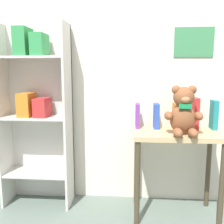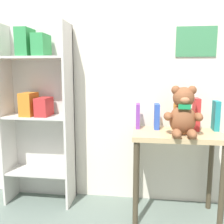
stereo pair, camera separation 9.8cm
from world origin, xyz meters
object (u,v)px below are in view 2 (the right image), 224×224
(display_table, at_px, (177,148))
(bookshelf_side, at_px, (39,104))
(book_standing_blue, at_px, (157,116))
(book_standing_red, at_px, (196,114))
(book_standing_orange, at_px, (176,116))
(book_standing_teal, at_px, (216,116))
(book_standing_purple, at_px, (138,116))
(teddy_bear, at_px, (183,113))

(display_table, bearing_deg, bookshelf_side, 173.20)
(book_standing_blue, height_order, book_standing_red, book_standing_red)
(book_standing_orange, height_order, book_standing_red, book_standing_red)
(book_standing_orange, height_order, book_standing_teal, book_standing_teal)
(book_standing_blue, xyz_separation_m, book_standing_teal, (0.45, 0.00, 0.01))
(display_table, distance_m, book_standing_red, 0.31)
(display_table, distance_m, book_standing_purple, 0.39)
(book_standing_red, distance_m, book_standing_teal, 0.15)
(book_standing_blue, relative_size, book_standing_orange, 0.98)
(bookshelf_side, xyz_separation_m, book_standing_red, (1.29, -0.04, -0.05))
(book_standing_orange, bearing_deg, book_standing_teal, -1.34)
(display_table, bearing_deg, book_standing_orange, 90.00)
(display_table, xyz_separation_m, book_standing_purple, (-0.30, 0.12, 0.22))
(teddy_bear, height_order, book_standing_red, teddy_bear)
(book_standing_purple, relative_size, book_standing_blue, 0.98)
(bookshelf_side, bearing_deg, display_table, -6.80)
(book_standing_blue, bearing_deg, display_table, -35.98)
(book_standing_teal, bearing_deg, book_standing_orange, -178.36)
(bookshelf_side, bearing_deg, book_standing_blue, -1.69)
(teddy_bear, height_order, book_standing_blue, teddy_bear)
(book_standing_red, bearing_deg, teddy_bear, -125.57)
(book_standing_blue, distance_m, book_standing_teal, 0.45)
(bookshelf_side, height_order, book_standing_purple, bookshelf_side)
(bookshelf_side, relative_size, book_standing_red, 6.10)
(book_standing_orange, bearing_deg, teddy_bear, -84.97)
(book_standing_blue, distance_m, book_standing_red, 0.30)
(bookshelf_side, relative_size, book_standing_purple, 7.76)
(book_standing_teal, bearing_deg, book_standing_purple, 179.86)
(book_standing_purple, distance_m, book_standing_red, 0.45)
(display_table, xyz_separation_m, book_standing_orange, (0.00, 0.11, 0.23))
(teddy_bear, xyz_separation_m, book_standing_red, (0.13, 0.18, -0.04))
(book_standing_purple, distance_m, book_standing_teal, 0.60)
(book_standing_blue, height_order, book_standing_teal, book_standing_teal)
(book_standing_purple, xyz_separation_m, book_standing_teal, (0.60, -0.01, 0.02))
(book_standing_blue, xyz_separation_m, book_standing_red, (0.30, -0.01, 0.02))
(book_standing_orange, distance_m, book_standing_teal, 0.30)
(display_table, bearing_deg, book_standing_teal, 20.32)
(book_standing_orange, bearing_deg, bookshelf_side, 176.38)
(teddy_bear, height_order, book_standing_orange, teddy_bear)
(bookshelf_side, relative_size, book_standing_teal, 6.64)
(teddy_bear, height_order, book_standing_purple, teddy_bear)
(bookshelf_side, distance_m, book_standing_red, 1.29)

